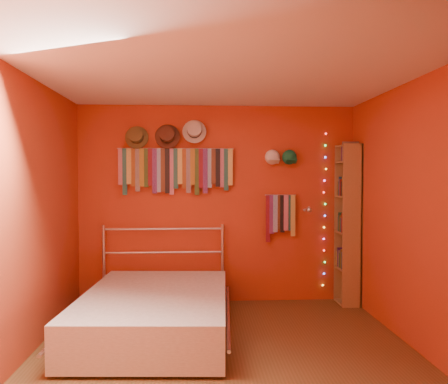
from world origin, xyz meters
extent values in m
plane|color=brown|center=(0.00, 0.00, 0.00)|extent=(3.50, 3.50, 0.00)
cube|color=#9C3D19|center=(0.00, 1.75, 1.25)|extent=(3.50, 0.02, 2.50)
cube|color=#9C3D19|center=(1.75, 0.00, 1.25)|extent=(0.02, 3.50, 2.50)
cube|color=#9C3D19|center=(-1.75, 0.00, 1.25)|extent=(0.02, 3.50, 2.50)
cube|color=white|center=(0.00, 0.00, 2.50)|extent=(3.50, 3.50, 0.02)
cylinder|color=silver|center=(-0.53, 1.70, 1.95)|extent=(1.45, 0.01, 0.01)
cube|color=#B2596F|center=(-1.21, 1.69, 1.73)|extent=(0.06, 0.01, 0.45)
cube|color=#1B605D|center=(-1.16, 1.68, 1.66)|extent=(0.06, 0.01, 0.58)
cube|color=#B3A847|center=(-1.11, 1.68, 1.73)|extent=(0.06, 0.01, 0.44)
cube|color=brown|center=(-1.05, 1.69, 1.71)|extent=(0.06, 0.01, 0.47)
cube|color=#121A52|center=(-1.00, 1.68, 1.68)|extent=(0.06, 0.01, 0.54)
cube|color=olive|center=(-0.95, 1.68, 1.72)|extent=(0.06, 0.01, 0.47)
cube|color=#214A1D|center=(-0.90, 1.69, 1.71)|extent=(0.06, 0.01, 0.48)
cube|color=maroon|center=(-0.84, 1.68, 1.72)|extent=(0.06, 0.01, 0.46)
cube|color=#3F1863|center=(-0.79, 1.68, 1.67)|extent=(0.06, 0.01, 0.56)
cube|color=#789AD5|center=(-0.74, 1.69, 1.68)|extent=(0.06, 0.01, 0.54)
cube|color=#50281A|center=(-0.69, 1.68, 1.68)|extent=(0.06, 0.01, 0.54)
cube|color=black|center=(-0.63, 1.68, 1.67)|extent=(0.06, 0.01, 0.56)
cube|color=#C26186|center=(-0.58, 1.69, 1.66)|extent=(0.06, 0.01, 0.58)
cube|color=#1A5C52|center=(-0.53, 1.68, 1.70)|extent=(0.06, 0.01, 0.50)
cube|color=#CBBA51|center=(-0.47, 1.68, 1.73)|extent=(0.06, 0.01, 0.44)
cube|color=brown|center=(-0.42, 1.69, 1.70)|extent=(0.06, 0.01, 0.50)
cube|color=navy|center=(-0.37, 1.68, 1.67)|extent=(0.06, 0.01, 0.55)
cube|color=#935D1A|center=(-0.32, 1.68, 1.72)|extent=(0.06, 0.01, 0.46)
cube|color=#295321|center=(-0.26, 1.69, 1.66)|extent=(0.06, 0.01, 0.58)
cube|color=maroon|center=(-0.21, 1.68, 1.70)|extent=(0.06, 0.01, 0.50)
cube|color=#3E1966|center=(-0.16, 1.68, 1.67)|extent=(0.06, 0.01, 0.56)
cube|color=#73A8CE|center=(-0.11, 1.69, 1.71)|extent=(0.06, 0.01, 0.49)
cube|color=#4E261A|center=(-0.05, 1.68, 1.73)|extent=(0.06, 0.01, 0.45)
cube|color=black|center=(0.00, 1.68, 1.71)|extent=(0.06, 0.01, 0.48)
cube|color=#AB557C|center=(0.05, 1.69, 1.71)|extent=(0.06, 0.01, 0.48)
cube|color=#1B6058|center=(0.11, 1.68, 1.69)|extent=(0.06, 0.01, 0.52)
cube|color=tan|center=(0.16, 1.68, 1.72)|extent=(0.06, 0.01, 0.46)
cylinder|color=silver|center=(0.80, 1.70, 1.37)|extent=(0.40, 0.01, 0.01)
cube|color=maroon|center=(0.64, 1.69, 1.07)|extent=(0.06, 0.01, 0.60)
cube|color=#4B175D|center=(0.69, 1.68, 1.12)|extent=(0.06, 0.01, 0.49)
cube|color=#7694D3|center=(0.73, 1.68, 1.13)|extent=(0.06, 0.01, 0.47)
cube|color=#4A2B18|center=(0.78, 1.69, 1.14)|extent=(0.06, 0.01, 0.44)
cube|color=black|center=(0.82, 1.68, 1.13)|extent=(0.06, 0.01, 0.48)
cube|color=#B85C8D|center=(0.87, 1.68, 1.14)|extent=(0.06, 0.01, 0.45)
cube|color=#1A5D53|center=(0.91, 1.69, 1.14)|extent=(0.06, 0.01, 0.46)
cube|color=#AF9E46|center=(0.96, 1.68, 1.10)|extent=(0.06, 0.01, 0.53)
cylinder|color=brown|center=(-1.01, 1.69, 2.09)|extent=(0.29, 0.07, 0.28)
cylinder|color=brown|center=(-1.01, 1.64, 2.10)|extent=(0.17, 0.14, 0.19)
cylinder|color=#332314|center=(-1.01, 1.67, 2.09)|extent=(0.18, 0.06, 0.18)
cylinder|color=#4E291B|center=(-0.63, 1.69, 2.10)|extent=(0.31, 0.08, 0.31)
cylinder|color=#4E291B|center=(-0.63, 1.64, 2.11)|extent=(0.18, 0.15, 0.20)
cylinder|color=black|center=(-0.63, 1.66, 2.11)|extent=(0.19, 0.06, 0.19)
cylinder|color=beige|center=(-0.29, 1.69, 2.16)|extent=(0.30, 0.07, 0.29)
cylinder|color=beige|center=(-0.29, 1.64, 2.18)|extent=(0.18, 0.15, 0.19)
cylinder|color=black|center=(-0.29, 1.66, 2.17)|extent=(0.18, 0.06, 0.18)
ellipsoid|color=white|center=(0.69, 1.70, 1.85)|extent=(0.18, 0.14, 0.18)
cube|color=white|center=(0.69, 1.59, 1.79)|extent=(0.13, 0.10, 0.05)
ellipsoid|color=#197346|center=(0.91, 1.70, 1.85)|extent=(0.18, 0.14, 0.18)
cube|color=#197346|center=(0.91, 1.59, 1.79)|extent=(0.13, 0.10, 0.05)
sphere|color=#FF3333|center=(1.38, 1.71, 2.15)|extent=(0.02, 0.02, 0.02)
sphere|color=#33FF4C|center=(1.38, 1.71, 2.00)|extent=(0.02, 0.02, 0.02)
sphere|color=#4C66FF|center=(1.38, 1.71, 1.85)|extent=(0.02, 0.02, 0.02)
sphere|color=yellow|center=(1.39, 1.71, 1.70)|extent=(0.02, 0.02, 0.02)
sphere|color=#FF4CCC|center=(1.37, 1.71, 1.55)|extent=(0.02, 0.02, 0.02)
sphere|color=#FF3333|center=(1.36, 1.71, 1.40)|extent=(0.02, 0.02, 0.02)
sphere|color=#33FF4C|center=(1.38, 1.71, 1.25)|extent=(0.02, 0.02, 0.02)
sphere|color=#4C66FF|center=(1.38, 1.71, 1.10)|extent=(0.02, 0.02, 0.02)
sphere|color=yellow|center=(1.37, 1.71, 0.95)|extent=(0.02, 0.02, 0.02)
sphere|color=#FF4CCC|center=(1.37, 1.71, 0.80)|extent=(0.02, 0.02, 0.02)
sphere|color=#FF3333|center=(1.37, 1.71, 0.65)|extent=(0.02, 0.02, 0.02)
sphere|color=#33FF4C|center=(1.38, 1.71, 0.50)|extent=(0.02, 0.02, 0.02)
sphere|color=#4C66FF|center=(1.37, 1.71, 0.35)|extent=(0.02, 0.02, 0.02)
sphere|color=yellow|center=(1.36, 1.71, 0.20)|extent=(0.02, 0.02, 0.02)
cylinder|color=silver|center=(1.12, 1.73, 1.17)|extent=(0.03, 0.03, 0.03)
cylinder|color=silver|center=(1.12, 1.62, 1.20)|extent=(0.01, 0.23, 0.07)
sphere|color=white|center=(1.12, 1.50, 1.19)|extent=(0.06, 0.06, 0.06)
cube|color=olive|center=(1.62, 1.37, 1.00)|extent=(0.24, 0.02, 2.00)
cube|color=olive|center=(1.62, 1.69, 1.00)|extent=(0.24, 0.02, 2.00)
cube|color=olive|center=(1.74, 1.53, 1.00)|extent=(0.02, 0.34, 2.00)
cube|color=olive|center=(1.62, 1.53, 0.02)|extent=(0.24, 0.32, 0.02)
cube|color=olive|center=(1.62, 1.53, 0.45)|extent=(0.24, 0.32, 0.02)
cube|color=olive|center=(1.62, 1.53, 0.90)|extent=(0.24, 0.32, 0.02)
cube|color=olive|center=(1.62, 1.53, 1.35)|extent=(0.24, 0.32, 0.02)
cube|color=olive|center=(1.62, 1.53, 1.78)|extent=(0.24, 0.32, 0.02)
cube|color=olive|center=(1.62, 1.53, 1.98)|extent=(0.24, 0.32, 0.02)
cylinder|color=silver|center=(-1.42, 1.65, 0.50)|extent=(0.04, 0.04, 1.00)
cylinder|color=silver|center=(0.06, 1.65, 0.50)|extent=(0.04, 0.04, 1.00)
cylinder|color=silver|center=(-0.68, 1.65, 0.37)|extent=(1.48, 0.03, 0.03)
cylinder|color=silver|center=(-0.68, 1.65, 0.65)|extent=(1.48, 0.03, 0.03)
cylinder|color=silver|center=(-0.68, 1.65, 0.95)|extent=(1.48, 0.03, 0.03)
cube|color=#B9B3A7|center=(-0.68, 0.60, 0.23)|extent=(1.53, 2.08, 0.40)
cylinder|color=silver|center=(-1.42, 0.60, 0.21)|extent=(0.15, 2.00, 0.03)
cylinder|color=silver|center=(0.06, 0.60, 0.21)|extent=(0.15, 2.00, 0.03)
camera|label=1|loc=(-0.24, -3.80, 1.60)|focal=35.00mm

